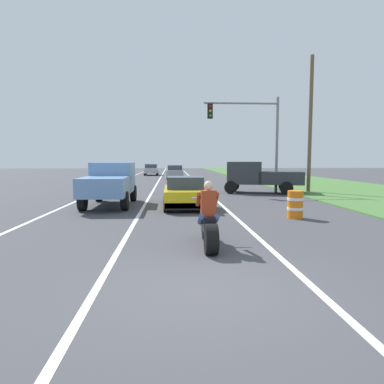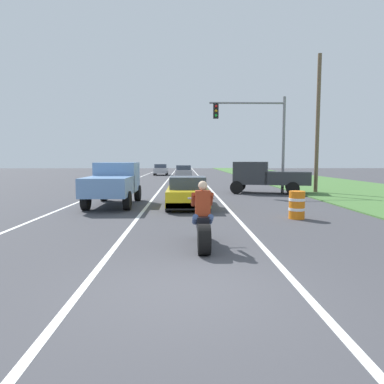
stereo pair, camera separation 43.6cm
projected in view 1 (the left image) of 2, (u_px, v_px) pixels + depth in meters
name	position (u px, v px, depth m)	size (l,w,h in m)	color
ground_plane	(206.00, 291.00, 5.66)	(160.00, 160.00, 0.00)	#424247
lane_stripe_left_solid	(104.00, 189.00, 25.21)	(0.14, 120.00, 0.01)	white
lane_stripe_right_solid	(203.00, 188.00, 25.64)	(0.14, 120.00, 0.01)	white
lane_stripe_centre_dashed	(154.00, 189.00, 25.43)	(0.14, 120.00, 0.01)	white
grass_verge_right	(337.00, 187.00, 26.25)	(10.00, 120.00, 0.06)	#477538
motorcycle_with_rider	(208.00, 224.00, 8.37)	(0.70, 2.21, 1.62)	black
sports_car_yellow	(185.00, 193.00, 15.67)	(1.84, 4.30, 1.37)	yellow
pickup_truck_left_lane_light_blue	(110.00, 182.00, 16.06)	(2.02, 4.80, 1.98)	#6B93C6
pickup_truck_right_shoulder_dark_grey	(260.00, 176.00, 22.13)	(5.14, 3.14, 1.98)	#2D3035
traffic_light_mast_near	(254.00, 129.00, 21.81)	(4.74, 0.34, 6.00)	gray
utility_pole_roadside	(310.00, 125.00, 22.12)	(0.24, 0.24, 8.63)	brown
construction_barrel_nearest	(295.00, 204.00, 12.64)	(0.58, 0.58, 1.00)	orange
distant_car_far_ahead	(175.00, 172.00, 38.41)	(1.80, 4.00, 1.50)	#99999E
distant_car_further_ahead	(151.00, 169.00, 47.35)	(1.80, 4.00, 1.50)	#B2B2B7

